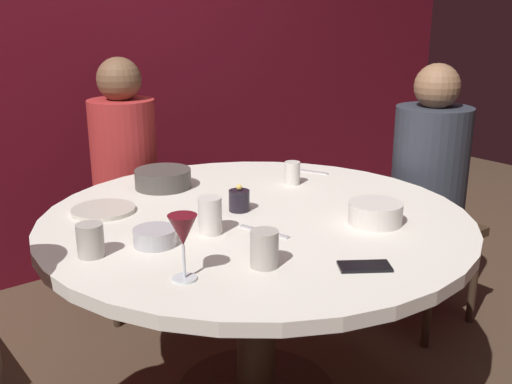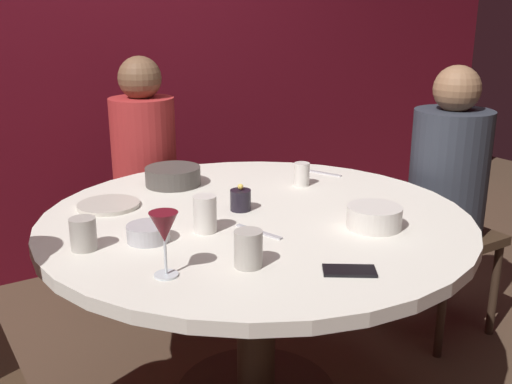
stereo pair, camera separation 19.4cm
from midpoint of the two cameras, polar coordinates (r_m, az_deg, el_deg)
name	(u,v)px [view 2 (the right image)]	position (r m, az deg, el deg)	size (l,w,h in m)	color
back_wall	(95,28)	(3.30, -13.55, 15.08)	(6.00, 0.10, 2.60)	maroon
dining_table	(256,251)	(2.06, 2.71, -5.77)	(1.45, 1.45, 0.73)	silver
seated_diner_back	(144,155)	(2.83, -8.78, 3.49)	(0.40, 0.40, 1.19)	#3F2D1E
seated_diner_right	(449,174)	(2.66, 20.01, 1.59)	(0.40, 0.40, 1.18)	#3F2D1E
candle_holder	(241,200)	(2.04, 1.22, -0.79)	(0.07, 0.07, 0.09)	black
wine_glass	(164,230)	(1.52, -5.22, -3.72)	(0.08, 0.08, 0.18)	silver
dinner_plate	(109,205)	(2.12, -11.47, -1.27)	(0.22, 0.22, 0.01)	beige
cell_phone	(349,271)	(1.62, 12.39, -7.46)	(0.07, 0.14, 0.01)	black
bowl_serving_large	(148,233)	(1.79, -7.29, -3.96)	(0.13, 0.13, 0.05)	#B7B7BC
bowl_salad_center	(374,217)	(1.94, 14.12, -2.39)	(0.17, 0.17, 0.07)	silver
bowl_small_white	(173,176)	(2.34, -5.65, 1.50)	(0.22, 0.22, 0.07)	#4C4742
cup_near_candle	(248,249)	(1.60, 2.74, -5.53)	(0.08, 0.08, 0.10)	#B2ADA3
cup_by_left_diner	(302,174)	(2.34, 6.79, 1.68)	(0.06, 0.06, 0.09)	silver
cup_by_right_diner	(205,214)	(1.84, -1.93, -2.16)	(0.07, 0.07, 0.12)	silver
cup_center_front	(83,234)	(1.75, -13.25, -3.99)	(0.08, 0.08, 0.10)	#B2ADA3
fork_near_plate	(259,232)	(1.85, 3.27, -3.89)	(0.02, 0.18, 0.01)	#B7B7BC
knife_near_plate	(322,173)	(2.53, 8.53, 1.80)	(0.02, 0.18, 0.01)	#B7B7BC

